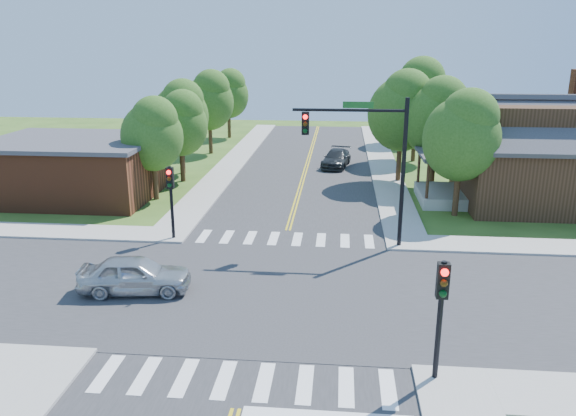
# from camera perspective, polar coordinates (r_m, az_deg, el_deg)

# --- Properties ---
(ground) EXTENTS (100.00, 100.00, 0.00)m
(ground) POSITION_cam_1_polar(r_m,az_deg,el_deg) (22.71, -1.82, -8.53)
(ground) COLOR #32531A
(ground) RESTS_ON ground
(road_ns) EXTENTS (10.00, 90.00, 0.04)m
(road_ns) POSITION_cam_1_polar(r_m,az_deg,el_deg) (22.70, -1.82, -8.49)
(road_ns) COLOR #2D2D30
(road_ns) RESTS_ON ground
(road_ew) EXTENTS (90.00, 10.00, 0.04)m
(road_ew) POSITION_cam_1_polar(r_m,az_deg,el_deg) (22.69, -1.82, -8.47)
(road_ew) COLOR #2D2D30
(road_ew) RESTS_ON ground
(intersection_patch) EXTENTS (10.20, 10.20, 0.06)m
(intersection_patch) POSITION_cam_1_polar(r_m,az_deg,el_deg) (22.71, -1.82, -8.53)
(intersection_patch) COLOR #2D2D30
(intersection_patch) RESTS_ON ground
(sidewalk_ne) EXTENTS (40.00, 40.00, 0.14)m
(sidewalk_ne) POSITION_cam_1_polar(r_m,az_deg,el_deg) (39.69, 24.60, 1.14)
(sidewalk_ne) COLOR #9E9B93
(sidewalk_ne) RESTS_ON ground
(sidewalk_nw) EXTENTS (40.00, 40.00, 0.14)m
(sidewalk_nw) POSITION_cam_1_polar(r_m,az_deg,el_deg) (41.75, -21.04, 2.26)
(sidewalk_nw) COLOR #9E9B93
(sidewalk_nw) RESTS_ON ground
(crosswalk_north) EXTENTS (8.85, 2.00, 0.01)m
(crosswalk_north) POSITION_cam_1_polar(r_m,az_deg,el_deg) (28.39, -0.27, -3.14)
(crosswalk_north) COLOR white
(crosswalk_north) RESTS_ON ground
(crosswalk_south) EXTENTS (8.85, 2.00, 0.01)m
(crosswalk_south) POSITION_cam_1_polar(r_m,az_deg,el_deg) (17.33, -4.49, -17.09)
(crosswalk_south) COLOR white
(crosswalk_south) RESTS_ON ground
(centerline) EXTENTS (0.30, 90.00, 0.01)m
(centerline) POSITION_cam_1_polar(r_m,az_deg,el_deg) (22.69, -1.82, -8.43)
(centerline) COLOR yellow
(centerline) RESTS_ON ground
(signal_mast_ne) EXTENTS (5.30, 0.42, 7.20)m
(signal_mast_ne) POSITION_cam_1_polar(r_m,az_deg,el_deg) (26.44, 8.10, 6.01)
(signal_mast_ne) COLOR black
(signal_mast_ne) RESTS_ON ground
(signal_pole_se) EXTENTS (0.34, 0.42, 3.80)m
(signal_pole_se) POSITION_cam_1_polar(r_m,az_deg,el_deg) (16.59, 15.32, -8.93)
(signal_pole_se) COLOR black
(signal_pole_se) RESTS_ON ground
(signal_pole_nw) EXTENTS (0.34, 0.42, 3.80)m
(signal_pole_nw) POSITION_cam_1_polar(r_m,az_deg,el_deg) (28.11, -11.84, 1.89)
(signal_pole_nw) COLOR black
(signal_pole_nw) RESTS_ON ground
(house_ne) EXTENTS (13.05, 8.80, 7.11)m
(house_ne) POSITION_cam_1_polar(r_m,az_deg,el_deg) (37.33, 24.93, 5.35)
(house_ne) COLOR #301E10
(house_ne) RESTS_ON ground
(building_nw) EXTENTS (10.40, 8.40, 3.73)m
(building_nw) POSITION_cam_1_polar(r_m,az_deg,el_deg) (38.36, -20.83, 3.87)
(building_nw) COLOR brown
(building_nw) RESTS_ON ground
(tree_e_a) EXTENTS (4.27, 4.05, 7.25)m
(tree_e_a) POSITION_cam_1_polar(r_m,az_deg,el_deg) (32.61, 17.39, 7.25)
(tree_e_a) COLOR #382314
(tree_e_a) RESTS_ON ground
(tree_e_b) EXTENTS (4.43, 4.21, 7.54)m
(tree_e_b) POSITION_cam_1_polar(r_m,az_deg,el_deg) (38.65, 15.00, 9.09)
(tree_e_b) COLOR #382314
(tree_e_b) RESTS_ON ground
(tree_e_c) EXTENTS (5.01, 4.76, 8.52)m
(tree_e_c) POSITION_cam_1_polar(r_m,az_deg,el_deg) (47.23, 13.09, 11.29)
(tree_e_c) COLOR #382314
(tree_e_c) RESTS_ON ground
(tree_e_d) EXTENTS (4.44, 4.22, 7.55)m
(tree_e_d) POSITION_cam_1_polar(r_m,az_deg,el_deg) (55.44, 12.59, 11.40)
(tree_e_d) COLOR #382314
(tree_e_d) RESTS_ON ground
(tree_w_a) EXTENTS (3.83, 3.64, 6.51)m
(tree_w_a) POSITION_cam_1_polar(r_m,az_deg,el_deg) (35.62, -13.57, 7.48)
(tree_w_a) COLOR #382314
(tree_w_a) RESTS_ON ground
(tree_w_b) EXTENTS (4.15, 3.94, 7.06)m
(tree_w_b) POSITION_cam_1_polar(r_m,az_deg,el_deg) (42.51, -10.81, 9.57)
(tree_w_b) COLOR #382314
(tree_w_b) RESTS_ON ground
(tree_w_c) EXTENTS (4.32, 4.10, 7.34)m
(tree_w_c) POSITION_cam_1_polar(r_m,az_deg,el_deg) (49.95, -7.96, 10.93)
(tree_w_c) COLOR #382314
(tree_w_c) RESTS_ON ground
(tree_w_d) EXTENTS (4.13, 3.93, 7.02)m
(tree_w_d) POSITION_cam_1_polar(r_m,az_deg,el_deg) (58.18, -6.02, 11.59)
(tree_w_d) COLOR #382314
(tree_w_d) RESTS_ON ground
(tree_house) EXTENTS (4.64, 4.41, 7.89)m
(tree_house) POSITION_cam_1_polar(r_m,az_deg,el_deg) (39.72, 11.62, 9.84)
(tree_house) COLOR #382314
(tree_house) RESTS_ON ground
(tree_bldg) EXTENTS (3.82, 3.63, 6.50)m
(tree_bldg) POSITION_cam_1_polar(r_m,az_deg,el_deg) (40.02, -10.82, 8.61)
(tree_bldg) COLOR #382314
(tree_bldg) RESTS_ON ground
(car_silver) EXTENTS (2.80, 4.79, 1.49)m
(car_silver) POSITION_cam_1_polar(r_m,az_deg,el_deg) (23.16, -15.29, -6.62)
(car_silver) COLOR #B8BCBF
(car_silver) RESTS_ON ground
(car_dgrey) EXTENTS (3.33, 5.15, 1.32)m
(car_dgrey) POSITION_cam_1_polar(r_m,az_deg,el_deg) (44.73, 4.92, 5.00)
(car_dgrey) COLOR #272A2B
(car_dgrey) RESTS_ON ground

